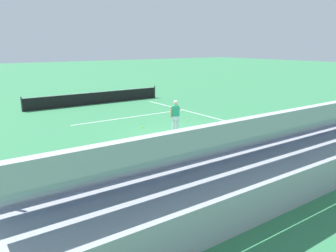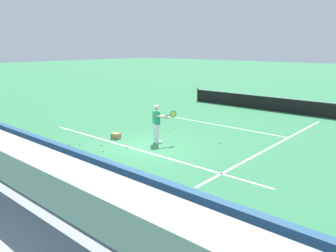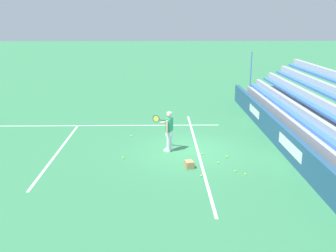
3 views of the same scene
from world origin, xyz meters
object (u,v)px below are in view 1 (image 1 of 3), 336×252
Objects in this scene: tennis_ball_on_baseline at (162,155)px; tennis_net at (96,98)px; ball_box_cardboard at (152,139)px; tennis_ball_far_left at (163,152)px; tennis_ball_stray_back at (140,146)px; tennis_ball_toward_net at (187,121)px; tennis_ball_far_right at (184,139)px; tennis_ball_midcourt at (191,146)px; tennis_ball_by_box at (143,127)px; tennis_player at (176,116)px; tennis_ball_near_player at (173,146)px.

tennis_net is (2.77, 13.37, 0.46)m from tennis_ball_on_baseline.
tennis_ball_far_left is at bearing -105.89° from ball_box_cardboard.
tennis_ball_far_left is (0.40, -1.31, 0.00)m from tennis_ball_stray_back.
ball_box_cardboard is at bearing 23.34° from tennis_ball_stray_back.
tennis_ball_far_right is at bearing -130.47° from tennis_ball_toward_net.
tennis_ball_far_left and tennis_ball_midcourt have the same top height.
ball_box_cardboard is 6.06× the size of tennis_ball_stray_back.
tennis_ball_stray_back is 1.37m from tennis_ball_far_left.
tennis_ball_toward_net is 0.01× the size of tennis_net.
tennis_ball_toward_net is at bearing 29.88° from tennis_ball_stray_back.
tennis_ball_by_box is at bearing -96.13° from tennis_net.
tennis_ball_far_right is 2.61m from tennis_ball_on_baseline.
ball_box_cardboard reaches higher than tennis_ball_stray_back.
tennis_ball_by_box is 1.00× the size of tennis_ball_stray_back.
tennis_ball_toward_net is at bearing 49.53° from tennis_ball_far_right.
tennis_ball_on_baseline is at bearing -137.46° from tennis_ball_toward_net.
tennis_player is 2.26m from tennis_ball_by_box.
tennis_player reaches higher than tennis_ball_near_player.
tennis_ball_near_player and tennis_ball_on_baseline have the same top height.
tennis_player reaches higher than tennis_ball_far_left.
tennis_ball_by_box is 3.84m from tennis_ball_near_player.
tennis_ball_far_left is 1.00× the size of tennis_ball_midcourt.
tennis_net is (1.60, 12.53, 0.46)m from tennis_ball_near_player.
tennis_ball_midcourt is (1.60, 0.05, 0.00)m from tennis_ball_far_left.
tennis_net is (-2.15, 8.86, 0.46)m from tennis_ball_toward_net.
tennis_net is at bearing 89.81° from tennis_player.
tennis_ball_toward_net and tennis_ball_stray_back have the same top height.
tennis_net reaches higher than tennis_ball_stray_back.
tennis_ball_far_left is 0.43m from tennis_ball_on_baseline.
tennis_ball_far_right is at bearing 28.25° from tennis_ball_far_left.
tennis_ball_on_baseline is 13.66m from tennis_net.
tennis_ball_stray_back is at bearing -158.44° from tennis_player.
tennis_ball_near_player is at bearing -99.90° from tennis_ball_by_box.
tennis_player is at bearing 44.88° from tennis_ball_far_left.
tennis_ball_far_left is at bearing 47.46° from tennis_ball_on_baseline.
tennis_ball_far_left is at bearing -137.80° from tennis_ball_toward_net.
tennis_ball_far_right is at bearing -92.58° from tennis_net.
tennis_ball_stray_back is 12.10m from tennis_net.
tennis_ball_near_player is at bearing 146.76° from tennis_ball_midcourt.
tennis_player is 3.55m from tennis_ball_far_left.
tennis_ball_by_box is 1.00× the size of tennis_ball_midcourt.
tennis_ball_by_box is 3.57m from tennis_ball_stray_back.
tennis_ball_far_left is at bearing -100.74° from tennis_net.
ball_box_cardboard is 1.76m from tennis_ball_far_left.
tennis_player is 1.71m from tennis_ball_far_right.
tennis_net is at bearing 78.31° from tennis_ball_on_baseline.
tennis_ball_on_baseline is at bearing -101.69° from tennis_net.
tennis_ball_far_right and tennis_ball_far_left have the same top height.
tennis_ball_toward_net is at bearing 53.90° from tennis_ball_midcourt.
tennis_ball_near_player is (-0.66, -3.79, 0.00)m from tennis_ball_by_box.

